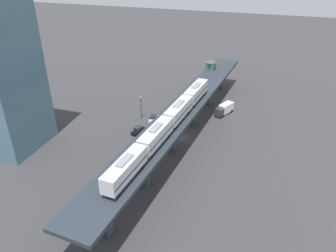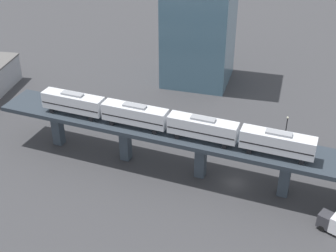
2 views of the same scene
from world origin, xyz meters
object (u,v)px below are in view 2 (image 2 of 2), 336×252
Objects in this scene: street_car_silver at (277,153)px; street_lamp at (286,129)px; subway_train at (168,121)px; street_car_black at (239,143)px; office_tower at (200,11)px.

street_car_silver is 5.26m from street_lamp.
subway_train is 10.99× the size of street_car_silver.
subway_train is 25.83m from street_lamp.
street_lamp reaches higher than street_car_black.
street_car_silver is at bearing -100.93° from street_car_black.
street_car_silver is at bearing 166.60° from street_lamp.
street_lamp reaches higher than street_car_silver.
street_car_black is 1.04× the size of street_car_silver.
office_tower reaches higher than subway_train.
street_car_black is at bearing 79.07° from street_car_silver.
street_car_black is at bearing -152.56° from office_tower.
street_car_silver is (10.75, -18.98, -10.19)m from subway_train.
subway_train is 1.38× the size of office_tower.
subway_train is at bearing -174.72° from office_tower.
street_car_black is at bearing -42.47° from subway_train.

